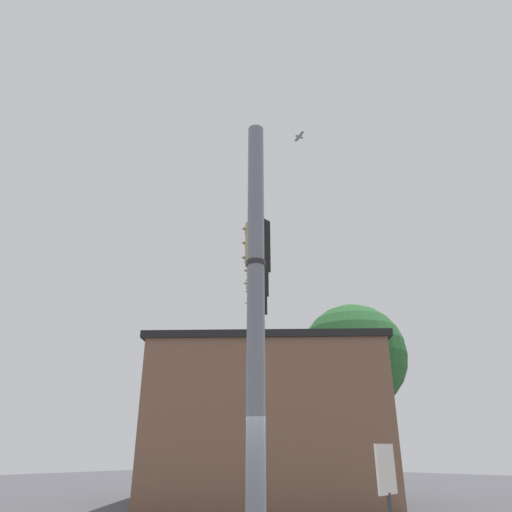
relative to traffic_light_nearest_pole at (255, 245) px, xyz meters
The scene contains 10 objects.
signal_pole 2.86m from the traffic_light_nearest_pole, 138.04° to the right, with size 0.30×0.30×7.83m, color slate.
mast_arm 1.37m from the traffic_light_nearest_pole, 40.64° to the left, with size 0.21×0.21×5.78m, color slate.
traffic_light_nearest_pole is the anchor object (origin of this frame).
traffic_light_mid_inner 1.69m from the traffic_light_nearest_pole, 41.46° to the left, with size 0.54×0.49×1.31m.
traffic_light_mid_outer 3.38m from the traffic_light_nearest_pole, 41.46° to the left, with size 0.54×0.49×1.31m.
street_name_sign 1.85m from the traffic_light_nearest_pole, 137.93° to the right, with size 1.15×1.04×0.22m.
bird_flying 3.93m from the traffic_light_nearest_pole, ahead, with size 0.26×0.39×0.09m.
storefront_building 12.58m from the traffic_light_nearest_pole, 39.17° to the left, with size 11.46×11.88×6.50m.
tree_by_storefront 13.17m from the traffic_light_nearest_pole, 21.28° to the left, with size 4.85×4.85×8.44m.
historical_marker 5.28m from the traffic_light_nearest_pole, 69.55° to the right, with size 0.60×0.08×2.13m.
Camera 1 is at (-5.48, -4.86, 2.05)m, focal length 32.19 mm.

